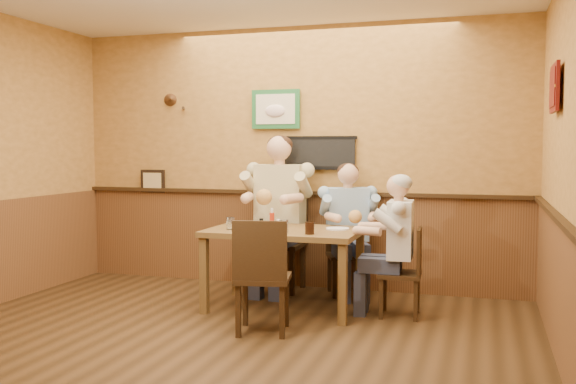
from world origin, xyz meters
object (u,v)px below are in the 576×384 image
chair_right_end (400,272)px  diner_blue_polo (347,236)px  cola_tumbler (310,228)px  water_glass_mid (284,226)px  dining_table (284,239)px  diner_tan_shirt (280,221)px  chair_back_left (280,242)px  water_glass_left (230,223)px  diner_white_elder (400,253)px  chair_back_right (347,254)px  chair_near_side (263,275)px  hot_sauce_bottle (272,221)px  pepper_shaker (261,223)px  salt_shaker (278,224)px

chair_right_end → diner_blue_polo: 0.96m
diner_blue_polo → cola_tumbler: bearing=-119.1°
diner_blue_polo → water_glass_mid: size_ratio=10.23×
dining_table → diner_tan_shirt: bearing=111.0°
diner_blue_polo → chair_back_left: bearing=159.5°
chair_back_left → water_glass_left: (-0.20, -0.89, 0.29)m
diner_white_elder → dining_table: bearing=-90.1°
diner_white_elder → water_glass_mid: size_ratio=9.64×
diner_white_elder → chair_back_right: bearing=-140.5°
chair_near_side → water_glass_mid: 0.63m
diner_tan_shirt → diner_white_elder: (1.34, -0.67, -0.16)m
diner_blue_polo → water_glass_mid: (-0.37, -0.99, 0.20)m
hot_sauce_bottle → water_glass_mid: bearing=-37.5°
chair_near_side → diner_blue_polo: bearing=-115.6°
chair_right_end → hot_sauce_bottle: size_ratio=4.34×
chair_near_side → hot_sauce_bottle: (-0.14, 0.64, 0.37)m
chair_back_left → hot_sauce_bottle: chair_back_left is taller
hot_sauce_bottle → chair_near_side: bearing=-77.8°
dining_table → chair_right_end: chair_right_end is taller
chair_back_left → diner_white_elder: (1.34, -0.67, 0.06)m
water_glass_mid → pepper_shaker: (-0.30, 0.26, -0.01)m
pepper_shaker → dining_table: bearing=-1.8°
chair_back_left → pepper_shaker: (0.04, -0.71, 0.28)m
chair_near_side → pepper_shaker: size_ratio=10.37×
pepper_shaker → cola_tumbler: bearing=-27.3°
chair_back_right → diner_tan_shirt: size_ratio=0.58×
diner_blue_polo → diner_white_elder: bearing=-70.3°
dining_table → salt_shaker: size_ratio=14.72×
cola_tumbler → water_glass_mid: bearing=173.6°
chair_right_end → pepper_shaker: pepper_shaker is taller
water_glass_left → chair_right_end: bearing=8.1°
chair_near_side → water_glass_left: (-0.53, 0.61, 0.34)m
chair_near_side → diner_blue_polo: 1.57m
chair_back_left → water_glass_left: bearing=-101.9°
diner_tan_shirt → hot_sauce_bottle: (0.20, -0.85, 0.11)m
chair_right_end → pepper_shaker: bearing=-90.8°
diner_blue_polo → chair_back_right: bearing=-22.3°
diner_tan_shirt → water_glass_mid: 1.03m
water_glass_left → pepper_shaker: size_ratio=1.24×
chair_right_end → pepper_shaker: size_ratio=8.84×
diner_tan_shirt → pepper_shaker: bearing=-86.0°
chair_near_side → cola_tumbler: chair_near_side is taller
chair_near_side → diner_tan_shirt: 1.56m
chair_right_end → diner_blue_polo: size_ratio=0.66×
chair_near_side → water_glass_left: size_ratio=8.35×
diner_white_elder → water_glass_left: (-1.54, -0.22, 0.24)m
hot_sauce_bottle → chair_back_right: bearing=59.4°
chair_back_right → dining_table: bearing=-143.1°
diner_tan_shirt → water_glass_left: diner_tan_shirt is taller
chair_back_right → cola_tumbler: cola_tumbler is taller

